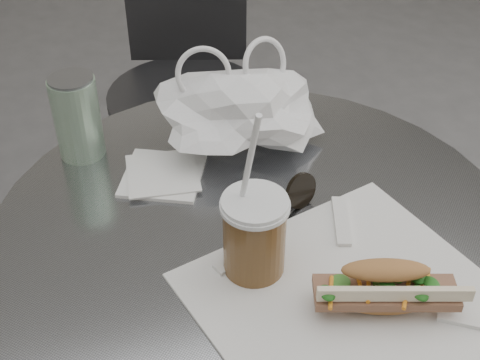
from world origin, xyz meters
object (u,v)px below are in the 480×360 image
object	(u,v)px
cafe_table	(253,347)
sunglasses	(282,202)
banh_mi	(385,288)
drink_can	(77,117)
chair_far	(189,131)
iced_coffee	(254,234)

from	to	relation	value
cafe_table	sunglasses	bearing A→B (deg)	18.31
banh_mi	drink_can	bearing A→B (deg)	142.73
chair_far	banh_mi	distance (m)	1.11
chair_far	banh_mi	xyz separation A→B (m)	(-0.01, -1.02, 0.43)
cafe_table	chair_far	bearing A→B (deg)	82.76
chair_far	drink_can	size ratio (longest dim) A/B	5.48
banh_mi	chair_far	bearing A→B (deg)	108.08
drink_can	cafe_table	bearing A→B (deg)	-51.17
cafe_table	banh_mi	xyz separation A→B (m)	(0.10, -0.19, 0.31)
banh_mi	drink_can	size ratio (longest dim) A/B	1.64
cafe_table	sunglasses	world-z (taller)	sunglasses
cafe_table	iced_coffee	bearing A→B (deg)	-111.13
iced_coffee	drink_can	world-z (taller)	iced_coffee
banh_mi	iced_coffee	world-z (taller)	iced_coffee
cafe_table	chair_far	world-z (taller)	chair_far
cafe_table	sunglasses	distance (m)	0.30
cafe_table	sunglasses	size ratio (longest dim) A/B	6.28
sunglasses	cafe_table	bearing A→B (deg)	177.25
chair_far	sunglasses	bearing A→B (deg)	103.48
chair_far	iced_coffee	world-z (taller)	iced_coffee
cafe_table	drink_can	size ratio (longest dim) A/B	5.46
chair_far	sunglasses	world-z (taller)	sunglasses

